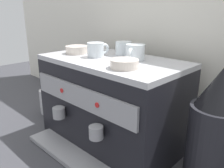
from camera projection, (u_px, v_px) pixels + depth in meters
The scene contains 10 objects.
ground_plane at pixel (112, 139), 1.17m from camera, with size 4.00×4.00×0.00m, color #38383D.
tiled_backsplash_wall at pixel (152, 41), 1.23m from camera, with size 2.80×0.03×0.92m, color silver.
espresso_machine at pixel (111, 102), 1.10m from camera, with size 0.66×0.48×0.41m.
ceramic_cup_0 at pixel (124, 48), 1.12m from camera, with size 0.10×0.09×0.06m.
ceramic_cup_1 at pixel (96, 50), 1.07m from camera, with size 0.08×0.11×0.07m.
ceramic_cup_2 at pixel (135, 52), 1.00m from camera, with size 0.08×0.12×0.07m.
ceramic_bowl_0 at pixel (77, 50), 1.16m from camera, with size 0.11×0.11×0.04m.
ceramic_bowl_1 at pixel (124, 64), 0.87m from camera, with size 0.11×0.11×0.03m.
coffee_grinder at pixel (215, 135), 0.79m from camera, with size 0.18×0.18×0.45m.
milk_pitcher at pixel (49, 101), 1.44m from camera, with size 0.10×0.10×0.15m, color #B7B7BC.
Camera 1 is at (0.72, -0.73, 0.62)m, focal length 37.34 mm.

